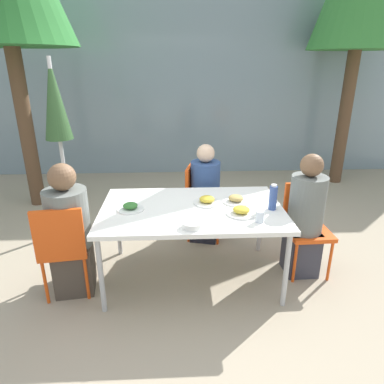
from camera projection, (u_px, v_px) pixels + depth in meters
name	position (u px, v px, depth m)	size (l,w,h in m)	color
ground_plane	(192.00, 276.00, 3.36)	(24.00, 24.00, 0.00)	tan
building_facade	(182.00, 90.00, 6.08)	(10.00, 0.20, 3.00)	gray
dining_table	(192.00, 212.00, 3.11)	(1.64, 1.04, 0.73)	white
chair_left	(63.00, 244.00, 2.91)	(0.45, 0.45, 0.88)	#E54C14
person_left	(70.00, 234.00, 2.98)	(0.37, 0.37, 1.20)	#473D33
chair_right	(306.00, 221.00, 3.33)	(0.41, 0.41, 0.88)	#E54C14
person_right	(305.00, 219.00, 3.23)	(0.33, 0.33, 1.21)	#383842
chair_far	(199.00, 196.00, 3.96)	(0.48, 0.48, 0.88)	#E54C14
person_far	(205.00, 196.00, 3.89)	(0.36, 0.36, 1.14)	black
closed_umbrella	(56.00, 112.00, 3.76)	(0.36, 0.36, 2.03)	#333333
plate_0	(130.00, 207.00, 3.04)	(0.24, 0.24, 0.07)	white
plate_1	(207.00, 201.00, 3.18)	(0.26, 0.26, 0.07)	white
plate_2	(241.00, 211.00, 2.95)	(0.26, 0.26, 0.07)	white
plate_3	(236.00, 200.00, 3.20)	(0.25, 0.25, 0.07)	white
bottle	(273.00, 197.00, 3.02)	(0.07, 0.07, 0.23)	#334C8E
drinking_cup	(260.00, 217.00, 2.80)	(0.07, 0.07, 0.09)	silver
salad_bowl	(192.00, 225.00, 2.71)	(0.16, 0.16, 0.05)	white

